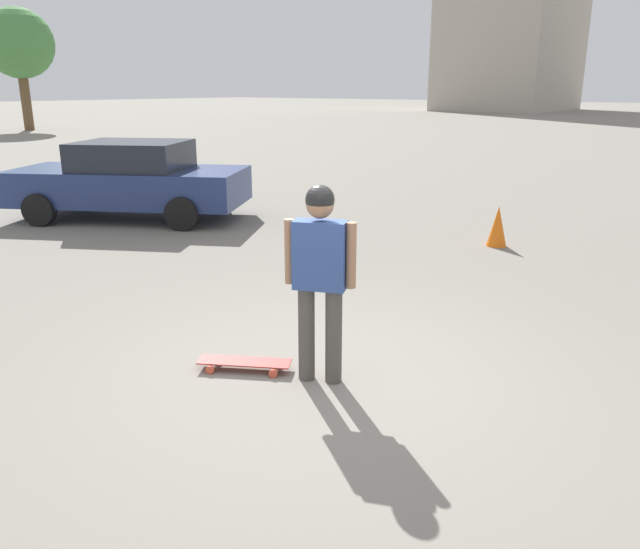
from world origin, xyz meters
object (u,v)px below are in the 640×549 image
at_px(skateboard, 244,363).
at_px(car_parked_near, 130,180).
at_px(traffic_cone, 498,226).
at_px(person, 320,268).

bearing_deg(skateboard, car_parked_near, -59.19).
distance_m(skateboard, traffic_cone, 5.90).
bearing_deg(car_parked_near, traffic_cone, 168.75).
height_order(person, skateboard, person).
bearing_deg(skateboard, traffic_cone, -120.19).
xyz_separation_m(person, car_parked_near, (3.39, 7.30, -0.27)).
height_order(skateboard, traffic_cone, traffic_cone).
xyz_separation_m(car_parked_near, traffic_cone, (2.24, -6.62, -0.44)).
relative_size(skateboard, car_parked_near, 0.18).
distance_m(person, traffic_cone, 5.72).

